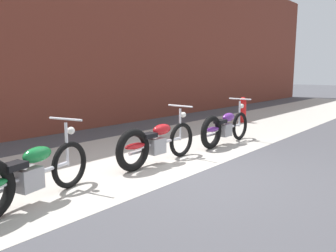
{
  "coord_description": "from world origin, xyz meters",
  "views": [
    {
      "loc": [
        -4.27,
        -3.08,
        1.67
      ],
      "look_at": [
        0.02,
        0.54,
        0.75
      ],
      "focal_mm": 35.86,
      "sensor_mm": 36.0,
      "label": 1
    }
  ],
  "objects": [
    {
      "name": "motorcycle_green",
      "position": [
        -2.4,
        0.82,
        0.4
      ],
      "size": [
        1.97,
        0.74,
        1.03
      ],
      "rotation": [
        0.0,
        0.0,
        0.24
      ],
      "color": "black",
      "rests_on": "ground"
    },
    {
      "name": "sidewalk_slab",
      "position": [
        0.0,
        1.75,
        0.0
      ],
      "size": [
        36.0,
        3.5,
        0.01
      ],
      "primitive_type": "cube",
      "color": "#B2ADA3",
      "rests_on": "ground"
    },
    {
      "name": "motorcycle_red",
      "position": [
        0.02,
        0.89,
        0.4
      ],
      "size": [
        2.01,
        0.58,
        1.03
      ],
      "rotation": [
        0.0,
        0.0,
        -0.01
      ],
      "color": "black",
      "rests_on": "ground"
    },
    {
      "name": "ground_plane",
      "position": [
        0.0,
        0.0,
        0.0
      ],
      "size": [
        80.0,
        80.0,
        0.0
      ],
      "primitive_type": "plane",
      "color": "#47474C"
    },
    {
      "name": "brick_building_wall",
      "position": [
        0.0,
        5.2,
        2.95
      ],
      "size": [
        36.0,
        0.5,
        5.89
      ],
      "primitive_type": "cube",
      "color": "brown",
      "rests_on": "ground"
    },
    {
      "name": "fire_hydrant",
      "position": [
        5.73,
        2.13,
        0.42
      ],
      "size": [
        0.22,
        0.22,
        0.84
      ],
      "color": "red",
      "rests_on": "ground"
    },
    {
      "name": "motorcycle_purple",
      "position": [
        2.27,
        0.81,
        0.4
      ],
      "size": [
        2.01,
        0.58,
        1.03
      ],
      "rotation": [
        0.0,
        0.0,
        0.01
      ],
      "color": "black",
      "rests_on": "ground"
    }
  ]
}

